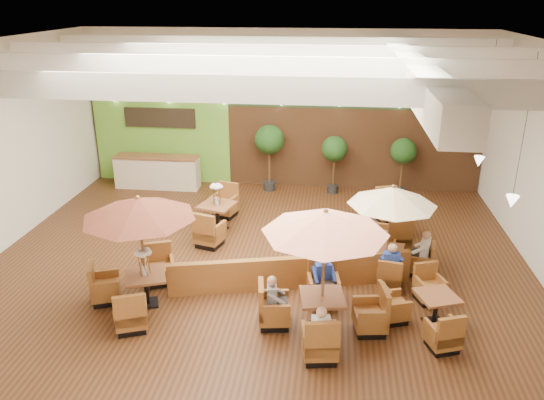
# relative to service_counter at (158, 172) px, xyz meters

# --- Properties ---
(room) EXTENTS (14.04, 14.00, 5.52)m
(room) POSITION_rel_service_counter_xyz_m (4.65, -3.88, 3.05)
(room) COLOR #381E0F
(room) RESTS_ON ground
(service_counter) EXTENTS (3.00, 0.75, 1.18)m
(service_counter) POSITION_rel_service_counter_xyz_m (0.00, 0.00, 0.00)
(service_counter) COLOR beige
(service_counter) RESTS_ON ground
(booth_divider) EXTENTS (5.67, 1.57, 0.80)m
(booth_divider) POSITION_rel_service_counter_xyz_m (5.38, -6.46, -0.18)
(booth_divider) COLOR brown
(booth_divider) RESTS_ON ground
(table_0) EXTENTS (2.60, 2.75, 2.64)m
(table_0) POSITION_rel_service_counter_xyz_m (2.16, -7.57, 1.30)
(table_0) COLOR brown
(table_0) RESTS_ON ground
(table_1) EXTENTS (2.74, 2.74, 2.72)m
(table_1) POSITION_rel_service_counter_xyz_m (6.15, -8.03, 1.26)
(table_1) COLOR brown
(table_1) RESTS_ON ground
(table_2) EXTENTS (2.35, 2.35, 2.35)m
(table_2) POSITION_rel_service_counter_xyz_m (7.70, -5.42, 1.03)
(table_2) COLOR brown
(table_2) RESTS_ON ground
(table_3) EXTENTS (1.17, 2.96, 1.61)m
(table_3) POSITION_rel_service_counter_xyz_m (2.94, -3.42, -0.08)
(table_3) COLOR brown
(table_3) RESTS_ON ground
(table_4) EXTENTS (1.75, 2.49, 0.88)m
(table_4) POSITION_rel_service_counter_xyz_m (8.29, -7.56, -0.26)
(table_4) COLOR brown
(table_4) RESTS_ON ground
(table_5) EXTENTS (1.19, 2.97, 1.05)m
(table_5) POSITION_rel_service_counter_xyz_m (8.01, -3.20, -0.18)
(table_5) COLOR brown
(table_5) RESTS_ON ground
(topiary_0) EXTENTS (1.02, 1.02, 2.36)m
(topiary_0) POSITION_rel_service_counter_xyz_m (4.03, 0.20, 1.18)
(topiary_0) COLOR black
(topiary_0) RESTS_ON ground
(topiary_1) EXTENTS (0.88, 0.88, 2.04)m
(topiary_1) POSITION_rel_service_counter_xyz_m (6.29, 0.20, 0.94)
(topiary_1) COLOR black
(topiary_1) RESTS_ON ground
(topiary_2) EXTENTS (0.88, 0.88, 2.04)m
(topiary_2) POSITION_rel_service_counter_xyz_m (8.61, 0.20, 0.93)
(topiary_2) COLOR black
(topiary_2) RESTS_ON ground
(diner_0) EXTENTS (0.38, 0.32, 0.72)m
(diner_0) POSITION_rel_service_counter_xyz_m (6.15, -9.03, 0.15)
(diner_0) COLOR white
(diner_0) RESTS_ON ground
(diner_1) EXTENTS (0.40, 0.36, 0.73)m
(diner_1) POSITION_rel_service_counter_xyz_m (6.15, -7.04, 0.15)
(diner_1) COLOR #243FA0
(diner_1) RESTS_ON ground
(diner_2) EXTENTS (0.31, 0.37, 0.72)m
(diner_2) POSITION_rel_service_counter_xyz_m (5.16, -8.03, 0.14)
(diner_2) COLOR gray
(diner_2) RESTS_ON ground
(diner_3) EXTENTS (0.38, 0.31, 0.78)m
(diner_3) POSITION_rel_service_counter_xyz_m (7.70, -6.27, 0.17)
(diner_3) COLOR #243FA0
(diner_3) RESTS_ON ground
(diner_4) EXTENTS (0.36, 0.40, 0.74)m
(diner_4) POSITION_rel_service_counter_xyz_m (8.55, -5.42, 0.15)
(diner_4) COLOR white
(diner_4) RESTS_ON ground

